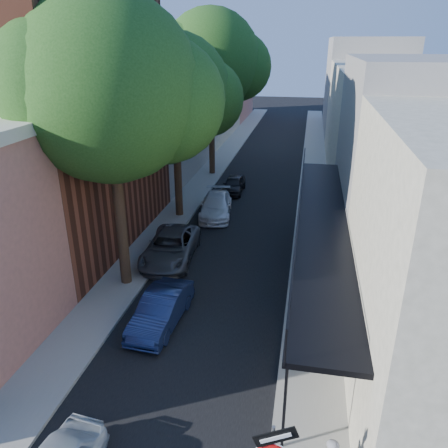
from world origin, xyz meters
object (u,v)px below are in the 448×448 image
at_px(parked_car_b, 161,310).
at_px(parked_car_c, 171,247).
at_px(oak_far, 218,62).
at_px(parked_car_d, 216,206).
at_px(oak_near, 122,93).
at_px(oak_mid, 183,93).
at_px(parked_car_e, 234,184).

xyz_separation_m(parked_car_b, parked_car_c, (-1.20, 4.98, 0.04)).
distance_m(oak_far, parked_car_d, 11.75).
distance_m(oak_near, parked_car_b, 8.00).
height_order(oak_near, oak_mid, oak_near).
distance_m(parked_car_c, parked_car_e, 10.55).
relative_size(oak_near, oak_mid, 1.12).
distance_m(oak_near, parked_car_e, 14.82).
bearing_deg(parked_car_b, parked_car_d, 95.20).
bearing_deg(oak_far, parked_car_c, -87.07).
height_order(oak_mid, parked_car_e, oak_mid).
distance_m(oak_near, oak_far, 17.01).
xyz_separation_m(oak_near, oak_mid, (-0.05, 7.97, -0.82)).
height_order(oak_near, parked_car_c, oak_near).
bearing_deg(oak_near, parked_car_b, -54.19).
bearing_deg(oak_near, parked_car_e, 81.22).
relative_size(oak_mid, parked_car_b, 2.71).
xyz_separation_m(oak_near, parked_car_e, (1.97, 12.74, -7.32)).
xyz_separation_m(oak_far, parked_car_d, (1.67, -8.78, -7.63)).
bearing_deg(oak_near, parked_car_c, 71.20).
xyz_separation_m(oak_near, parked_car_d, (1.68, 8.23, -7.25)).
relative_size(oak_far, parked_car_d, 2.76).
bearing_deg(parked_car_c, parked_car_b, -80.35).
distance_m(parked_car_c, parked_car_d, 6.05).
xyz_separation_m(oak_mid, parked_car_d, (1.73, 0.26, -6.43)).
height_order(oak_near, parked_car_e, oak_near).
bearing_deg(oak_mid, oak_near, -89.63).
bearing_deg(parked_car_b, oak_near, 129.50).
bearing_deg(parked_car_e, parked_car_c, -96.82).
bearing_deg(parked_car_e, oak_mid, -113.24).
bearing_deg(oak_near, parked_car_d, 78.47).
distance_m(oak_far, parked_car_b, 21.25).
bearing_deg(parked_car_d, oak_mid, -178.80).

